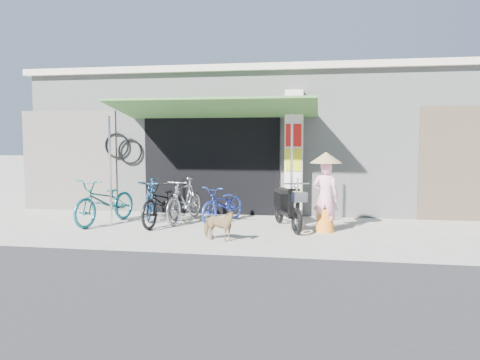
% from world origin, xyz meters
% --- Properties ---
extents(ground, '(80.00, 80.00, 0.00)m').
position_xyz_m(ground, '(0.00, 0.00, 0.00)').
color(ground, '#AEA89D').
rests_on(ground, ground).
extents(road_strip, '(80.00, 6.00, 0.01)m').
position_xyz_m(road_strip, '(0.00, -4.50, 0.01)').
color(road_strip, '#323235').
rests_on(road_strip, ground).
extents(bicycle_shop, '(12.30, 5.30, 3.66)m').
position_xyz_m(bicycle_shop, '(-0.00, 5.09, 1.83)').
color(bicycle_shop, '#969B93').
rests_on(bicycle_shop, ground).
extents(shop_pillar, '(0.42, 0.44, 3.00)m').
position_xyz_m(shop_pillar, '(0.85, 2.45, 1.50)').
color(shop_pillar, beige).
rests_on(shop_pillar, ground).
extents(awning, '(4.60, 1.88, 2.72)m').
position_xyz_m(awning, '(-0.90, 1.63, 2.51)').
color(awning, '#38682E').
rests_on(awning, ground).
extents(neighbour_right, '(2.60, 0.06, 2.60)m').
position_xyz_m(neighbour_right, '(5.00, 2.59, 1.30)').
color(neighbour_right, brown).
rests_on(neighbour_right, ground).
extents(neighbour_left, '(2.60, 0.06, 2.60)m').
position_xyz_m(neighbour_left, '(-5.00, 2.59, 1.30)').
color(neighbour_left, '#6B665B').
rests_on(neighbour_left, ground).
extents(bike_teal, '(1.11, 2.02, 1.01)m').
position_xyz_m(bike_teal, '(-3.17, 0.84, 0.50)').
color(bike_teal, '#17656A').
rests_on(bike_teal, ground).
extents(bike_blue, '(0.76, 1.60, 0.93)m').
position_xyz_m(bike_blue, '(-2.41, 1.63, 0.46)').
color(bike_blue, navy).
rests_on(bike_blue, ground).
extents(bike_black, '(0.87, 1.93, 0.98)m').
position_xyz_m(bike_black, '(-1.88, 0.94, 0.49)').
color(bike_black, black).
rests_on(bike_black, ground).
extents(bike_silver, '(0.77, 1.73, 1.00)m').
position_xyz_m(bike_silver, '(-1.51, 1.32, 0.50)').
color(bike_silver, '#ACADB1').
rests_on(bike_silver, ground).
extents(bike_navy, '(1.10, 1.66, 0.82)m').
position_xyz_m(bike_navy, '(-0.67, 1.50, 0.41)').
color(bike_navy, '#22369D').
rests_on(bike_navy, ground).
extents(street_dog, '(0.74, 0.48, 0.58)m').
position_xyz_m(street_dog, '(-0.36, -0.44, 0.29)').
color(street_dog, '#9C8D52').
rests_on(street_dog, ground).
extents(moped, '(0.82, 1.73, 1.02)m').
position_xyz_m(moped, '(0.79, 1.00, 0.46)').
color(moped, black).
rests_on(moped, ground).
extents(nun, '(0.64, 0.64, 1.61)m').
position_xyz_m(nun, '(1.58, 0.75, 0.81)').
color(nun, '#FBA9B8').
rests_on(nun, ground).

